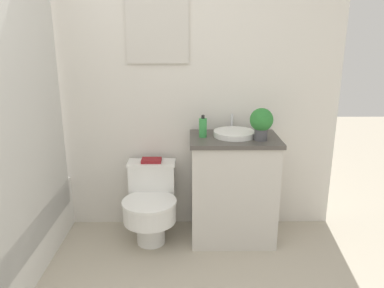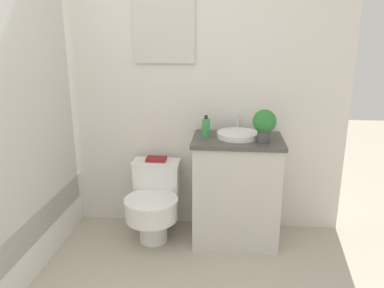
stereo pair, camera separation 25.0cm
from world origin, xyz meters
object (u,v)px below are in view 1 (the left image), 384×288
at_px(potted_plant, 261,122).
at_px(book_on_tank, 151,160).
at_px(sink, 234,134).
at_px(soap_bottle, 203,127).
at_px(toilet, 151,203).

height_order(potted_plant, book_on_tank, potted_plant).
height_order(sink, book_on_tank, sink).
height_order(soap_bottle, book_on_tank, soap_bottle).
bearing_deg(potted_plant, soap_bottle, 168.27).
height_order(toilet, sink, sink).
height_order(toilet, potted_plant, potted_plant).
bearing_deg(soap_bottle, sink, 4.57).
xyz_separation_m(toilet, sink, (0.62, 0.06, 0.53)).
bearing_deg(book_on_tank, sink, -7.83).
distance_m(toilet, soap_bottle, 0.70).
bearing_deg(sink, soap_bottle, -175.43).
height_order(sink, potted_plant, potted_plant).
bearing_deg(potted_plant, toilet, 176.67).
relative_size(potted_plant, book_on_tank, 1.50).
xyz_separation_m(toilet, soap_bottle, (0.39, 0.04, 0.58)).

